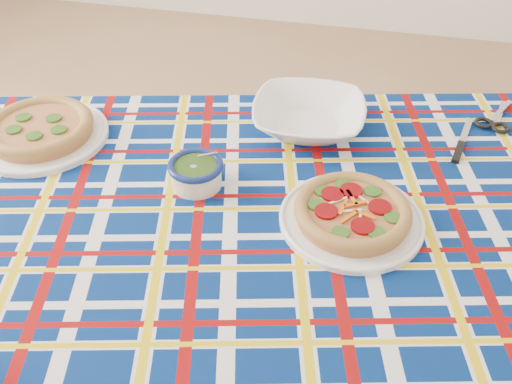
% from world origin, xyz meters
% --- Properties ---
extents(floor, '(4.00, 4.00, 0.00)m').
position_xyz_m(floor, '(0.00, 0.00, 0.00)').
color(floor, '#93704C').
rests_on(floor, ground).
extents(dining_table, '(1.65, 1.25, 0.69)m').
position_xyz_m(dining_table, '(0.52, -0.53, 0.62)').
color(dining_table, brown).
rests_on(dining_table, floor).
extents(tablecloth, '(1.69, 1.28, 0.10)m').
position_xyz_m(tablecloth, '(0.52, -0.53, 0.65)').
color(tablecloth, navy).
rests_on(tablecloth, dining_table).
extents(main_focaccia_plate, '(0.32, 0.32, 0.05)m').
position_xyz_m(main_focaccia_plate, '(0.68, -0.49, 0.72)').
color(main_focaccia_plate, '#B26B3F').
rests_on(main_focaccia_plate, tablecloth).
extents(pesto_bowl, '(0.15, 0.15, 0.07)m').
position_xyz_m(pesto_bowl, '(0.37, -0.45, 0.73)').
color(pesto_bowl, '#1D380F').
rests_on(pesto_bowl, tablecloth).
extents(serving_bowl, '(0.27, 0.27, 0.06)m').
position_xyz_m(serving_bowl, '(0.55, -0.19, 0.73)').
color(serving_bowl, white).
rests_on(serving_bowl, tablecloth).
extents(second_focaccia_plate, '(0.38, 0.38, 0.05)m').
position_xyz_m(second_focaccia_plate, '(-0.02, -0.37, 0.72)').
color(second_focaccia_plate, '#B26B3F').
rests_on(second_focaccia_plate, tablecloth).
extents(table_knife, '(0.06, 0.20, 0.01)m').
position_xyz_m(table_knife, '(0.91, -0.13, 0.70)').
color(table_knife, silver).
rests_on(table_knife, tablecloth).
extents(kitchen_scissors, '(0.14, 0.20, 0.02)m').
position_xyz_m(kitchen_scissors, '(0.99, -0.03, 0.70)').
color(kitchen_scissors, silver).
rests_on(kitchen_scissors, tablecloth).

